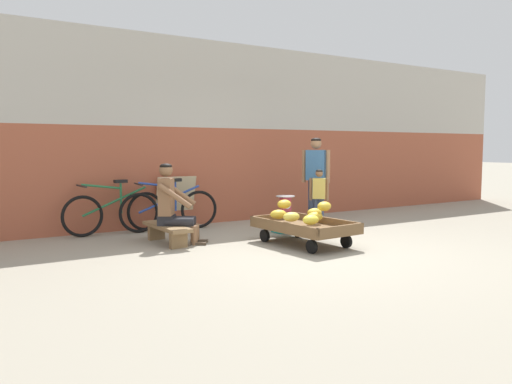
# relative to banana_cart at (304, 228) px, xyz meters

# --- Properties ---
(ground_plane) EXTENTS (80.00, 80.00, 0.00)m
(ground_plane) POSITION_rel_banana_cart_xyz_m (-0.20, -0.45, -0.24)
(ground_plane) COLOR gray
(back_wall) EXTENTS (16.00, 0.30, 3.25)m
(back_wall) POSITION_rel_banana_cart_xyz_m (-0.20, 2.67, 1.38)
(back_wall) COLOR #A35138
(back_wall) RESTS_ON ground
(banana_cart) EXTENTS (0.94, 1.49, 0.36)m
(banana_cart) POSITION_rel_banana_cart_xyz_m (0.00, 0.00, 0.00)
(banana_cart) COLOR brown
(banana_cart) RESTS_ON ground
(banana_pile) EXTENTS (0.81, 1.04, 0.27)m
(banana_pile) POSITION_rel_banana_cart_xyz_m (-0.07, -0.05, 0.22)
(banana_pile) COLOR gold
(banana_pile) RESTS_ON banana_cart
(low_bench) EXTENTS (0.33, 1.11, 0.27)m
(low_bench) POSITION_rel_banana_cart_xyz_m (-1.60, 1.10, -0.04)
(low_bench) COLOR olive
(low_bench) RESTS_ON ground
(vendor_seated) EXTENTS (0.74, 0.66, 1.14)m
(vendor_seated) POSITION_rel_banana_cart_xyz_m (-1.53, 1.05, 0.33)
(vendor_seated) COLOR brown
(vendor_seated) RESTS_ON ground
(plastic_crate) EXTENTS (0.36, 0.28, 0.30)m
(plastic_crate) POSITION_rel_banana_cart_xyz_m (0.38, 1.00, -0.09)
(plastic_crate) COLOR #19847F
(plastic_crate) RESTS_ON ground
(weighing_scale) EXTENTS (0.30, 0.30, 0.29)m
(weighing_scale) POSITION_rel_banana_cart_xyz_m (0.38, 1.00, 0.21)
(weighing_scale) COLOR #28282D
(weighing_scale) RESTS_ON plastic_crate
(bicycle_near_left) EXTENTS (1.66, 0.48, 0.86)m
(bicycle_near_left) POSITION_rel_banana_cart_xyz_m (-1.99, 2.30, 0.11)
(bicycle_near_left) COLOR black
(bicycle_near_left) RESTS_ON ground
(bicycle_far_left) EXTENTS (1.66, 0.48, 0.86)m
(bicycle_far_left) POSITION_rel_banana_cart_xyz_m (-1.12, 2.16, 0.11)
(bicycle_far_left) COLOR black
(bicycle_far_left) RESTS_ON ground
(sign_board) EXTENTS (0.70, 0.26, 0.87)m
(sign_board) POSITION_rel_banana_cart_xyz_m (-0.89, 2.49, 0.19)
(sign_board) COLOR #C6B289
(sign_board) RESTS_ON ground
(customer_adult) EXTENTS (0.36, 0.39, 1.53)m
(customer_adult) POSITION_rel_banana_cart_xyz_m (1.22, 1.28, 0.71)
(customer_adult) COLOR #38425B
(customer_adult) RESTS_ON ground
(customer_child) EXTENTS (0.25, 0.23, 1.00)m
(customer_child) POSITION_rel_banana_cart_xyz_m (0.99, 0.90, 0.38)
(customer_child) COLOR #38425B
(customer_child) RESTS_ON ground
(shopping_bag) EXTENTS (0.18, 0.12, 0.24)m
(shopping_bag) POSITION_rel_banana_cart_xyz_m (0.61, 0.62, -0.12)
(shopping_bag) COLOR silver
(shopping_bag) RESTS_ON ground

